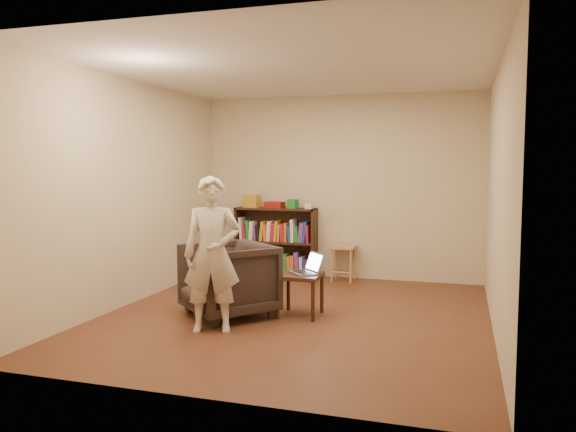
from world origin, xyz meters
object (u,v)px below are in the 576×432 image
(stool, at_px, (343,252))
(armchair, at_px, (228,280))
(person, at_px, (212,254))
(bookshelf, at_px, (276,246))
(laptop, at_px, (307,268))
(side_table, at_px, (300,281))

(stool, distance_m, armchair, 2.37)
(stool, distance_m, person, 2.90)
(bookshelf, distance_m, stool, 1.02)
(stool, xyz_separation_m, laptop, (0.01, -1.93, 0.11))
(stool, bearing_deg, person, -104.43)
(armchair, relative_size, side_table, 1.91)
(armchair, bearing_deg, side_table, 59.44)
(person, bearing_deg, stool, 56.38)
(laptop, bearing_deg, bookshelf, 165.42)
(bookshelf, bearing_deg, armchair, -84.33)
(bookshelf, height_order, side_table, bookshelf)
(laptop, bearing_deg, side_table, -86.55)
(armchair, xyz_separation_m, laptop, (0.79, 0.31, 0.11))
(laptop, bearing_deg, person, -81.90)
(armchair, height_order, laptop, armchair)
(bookshelf, distance_m, person, 2.88)
(stool, xyz_separation_m, person, (-0.72, -2.78, 0.36))
(stool, height_order, armchair, armchair)
(side_table, bearing_deg, armchair, -161.43)
(person, bearing_deg, armchair, 78.29)
(laptop, xyz_separation_m, person, (-0.72, -0.85, 0.25))
(bookshelf, xyz_separation_m, stool, (1.02, -0.06, -0.04))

